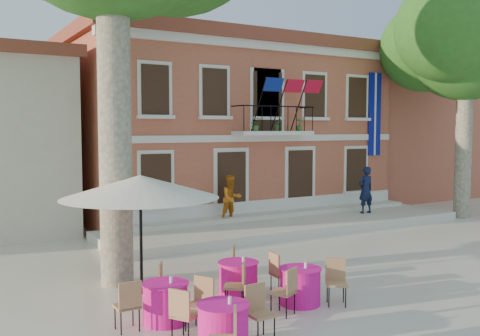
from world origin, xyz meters
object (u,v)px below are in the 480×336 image
cafe_table_1 (300,284)px  cafe_table_3 (238,278)px  cafe_table_2 (223,324)px  pedestrian_navy (366,190)px  pedestrian_orange (232,198)px  plane_tree_east (467,41)px  cafe_table_0 (165,301)px  patio_umbrella (140,187)px

cafe_table_1 → cafe_table_3: (-0.86, 1.10, -0.01)m
cafe_table_1 → cafe_table_2: bearing=-154.3°
pedestrian_navy → pedestrian_orange: pedestrian_navy is taller
plane_tree_east → cafe_table_0: bearing=-161.6°
plane_tree_east → pedestrian_orange: plane_tree_east is taller
pedestrian_orange → cafe_table_0: size_ratio=0.91×
plane_tree_east → cafe_table_0: (-15.23, -5.07, -6.78)m
plane_tree_east → pedestrian_orange: size_ratio=5.77×
plane_tree_east → cafe_table_3: size_ratio=5.44×
pedestrian_orange → cafe_table_3: 7.80m
patio_umbrella → cafe_table_0: 2.91m
cafe_table_1 → cafe_table_3: 1.40m
cafe_table_1 → patio_umbrella: bearing=134.4°
cafe_table_2 → cafe_table_3: bearing=54.7°
plane_tree_east → pedestrian_orange: bearing=165.6°
plane_tree_east → pedestrian_orange: (-9.56, 2.45, -6.06)m
cafe_table_1 → plane_tree_east: bearing=23.9°
cafe_table_0 → cafe_table_2: 1.66m
plane_tree_east → cafe_table_0: size_ratio=5.23×
plane_tree_east → cafe_table_0: plane_tree_east is taller
patio_umbrella → pedestrian_orange: bearing=45.0°
plane_tree_east → cafe_table_3: 15.52m
pedestrian_navy → patio_umbrella: bearing=24.2°
cafe_table_0 → patio_umbrella: bearing=81.9°
patio_umbrella → cafe_table_3: (1.68, -1.48, -1.94)m
patio_umbrella → pedestrian_orange: (5.37, 5.36, -1.22)m
cafe_table_2 → cafe_table_0: bearing=102.6°
pedestrian_orange → cafe_table_3: (-3.69, -6.84, -0.73)m
cafe_table_2 → cafe_table_1: bearing=25.7°
pedestrian_orange → cafe_table_1: size_ratio=0.91×
patio_umbrella → cafe_table_2: size_ratio=1.89×
plane_tree_east → cafe_table_2: (-14.87, -6.68, -6.78)m
pedestrian_navy → cafe_table_3: size_ratio=1.04×
patio_umbrella → cafe_table_1: patio_umbrella is taller
plane_tree_east → patio_umbrella: size_ratio=2.77×
pedestrian_orange → cafe_table_0: pedestrian_orange is taller
pedestrian_orange → cafe_table_2: bearing=-123.3°
plane_tree_east → pedestrian_navy: plane_tree_east is taller
plane_tree_east → pedestrian_navy: bearing=160.4°
cafe_table_1 → cafe_table_3: size_ratio=1.04×
patio_umbrella → cafe_table_3: size_ratio=1.96×
cafe_table_0 → plane_tree_east: bearing=18.4°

